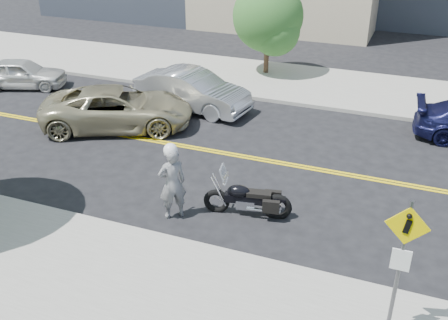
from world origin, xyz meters
The scene contains 10 objects.
ground_plane centered at (0.00, 0.00, 0.00)m, with size 120.00×120.00×0.00m, color black.
sidewalk_near centered at (0.00, -7.50, 0.07)m, with size 60.00×5.00×0.15m, color #9E9B91.
sidewalk_far centered at (0.00, 7.50, 0.07)m, with size 60.00×5.00×0.15m, color #9E9B91.
pedestrian_sign centered at (4.20, -6.31, 1.96)m, with size 0.78×0.08×3.00m.
motorcyclist centered at (-1.60, -3.99, 1.08)m, with size 0.88×0.87×2.18m.
motorcycle centered at (0.23, -3.20, 0.70)m, with size 2.31×0.70×1.40m, color black, non-canonical shape.
suv centered at (-6.07, 0.60, 0.75)m, with size 2.50×5.41×1.50m, color tan.
parked_car_white centered at (-12.29, 2.83, 0.64)m, with size 1.52×3.78×1.29m, color silver.
parked_car_silver centered at (-4.27, 3.21, 0.78)m, with size 1.64×4.71×1.55m, color #A6A9AE.
tree_far_a centered at (-2.77, 8.28, 2.74)m, with size 3.17×3.17×4.34m.
Camera 1 is at (3.93, -14.55, 7.93)m, focal length 42.00 mm.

